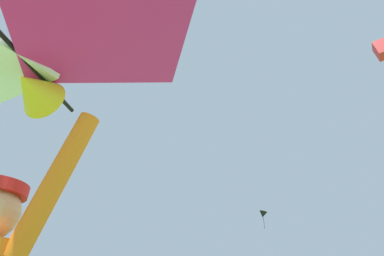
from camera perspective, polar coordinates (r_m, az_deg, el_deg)
held_stunt_kite at (r=1.81m, az=-28.17°, el=11.51°), size 1.83×1.09×0.41m
distant_kite_black_low_left at (r=31.86m, az=13.28°, el=-15.64°), size 1.18×1.07×1.81m
distant_kite_red_far_center at (r=24.08m, az=32.33°, el=12.43°), size 0.97×1.06×1.41m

